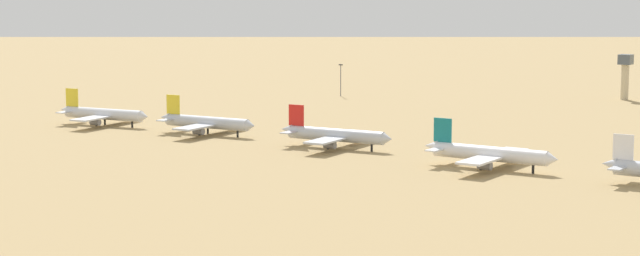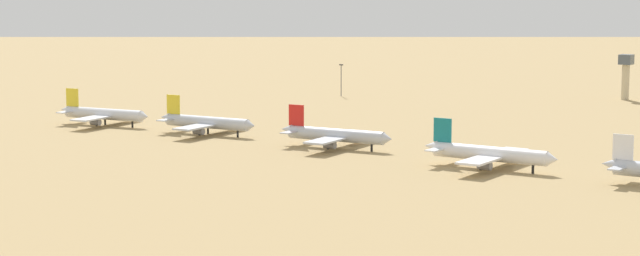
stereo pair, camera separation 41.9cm
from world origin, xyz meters
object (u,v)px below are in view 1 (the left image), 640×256
(parked_jet_yellow_0, at_px, (103,114))
(parked_jet_teal_3, at_px, (489,154))
(parked_jet_red_2, at_px, (335,135))
(parked_jet_yellow_1, at_px, (206,122))
(control_tower, at_px, (625,72))
(light_pole_mid, at_px, (341,77))

(parked_jet_yellow_0, height_order, parked_jet_teal_3, parked_jet_teal_3)
(parked_jet_yellow_0, height_order, parked_jet_red_2, parked_jet_red_2)
(parked_jet_yellow_1, xyz_separation_m, parked_jet_teal_3, (103.96, -8.67, 0.10))
(control_tower, height_order, light_pole_mid, control_tower)
(parked_jet_yellow_0, distance_m, parked_jet_yellow_1, 44.12)
(parked_jet_yellow_1, bearing_deg, parked_jet_yellow_0, 178.62)
(parked_jet_teal_3, relative_size, light_pole_mid, 2.75)
(parked_jet_red_2, bearing_deg, parked_jet_yellow_0, 175.55)
(control_tower, bearing_deg, parked_jet_yellow_0, -122.79)
(light_pole_mid, bearing_deg, parked_jet_teal_3, -44.93)
(parked_jet_yellow_0, xyz_separation_m, parked_jet_teal_3, (148.01, -6.23, 0.11))
(parked_jet_red_2, bearing_deg, control_tower, 77.40)
(light_pole_mid, bearing_deg, control_tower, 27.49)
(control_tower, bearing_deg, parked_jet_yellow_1, -112.32)
(parked_jet_red_2, relative_size, parked_jet_teal_3, 0.98)
(parked_jet_teal_3, bearing_deg, parked_jet_yellow_1, 173.95)
(parked_jet_yellow_1, distance_m, parked_jet_teal_3, 104.32)
(control_tower, relative_size, light_pole_mid, 1.37)
(light_pole_mid, bearing_deg, parked_jet_yellow_1, -76.01)
(control_tower, bearing_deg, light_pole_mid, -152.51)
(parked_jet_yellow_0, height_order, control_tower, control_tower)
(parked_jet_teal_3, bearing_deg, parked_jet_red_2, 170.85)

